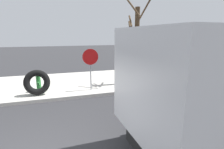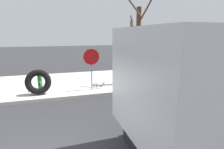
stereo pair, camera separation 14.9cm
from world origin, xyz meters
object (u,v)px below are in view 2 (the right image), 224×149
fire_hydrant (40,81)px  stop_sign (91,62)px  loose_tire (38,82)px  bare_tree (138,43)px

fire_hydrant → stop_sign: bearing=-11.7°
loose_tire → fire_hydrant: bearing=88.9°
fire_hydrant → loose_tire: size_ratio=0.81×
stop_sign → fire_hydrant: bearing=168.3°
loose_tire → stop_sign: (2.45, 0.01, 0.82)m
stop_sign → bare_tree: size_ratio=0.45×
loose_tire → stop_sign: bearing=0.2°
stop_sign → bare_tree: (2.62, 0.53, 0.82)m
bare_tree → stop_sign: bearing=-168.5°
stop_sign → bare_tree: bearing=11.5°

